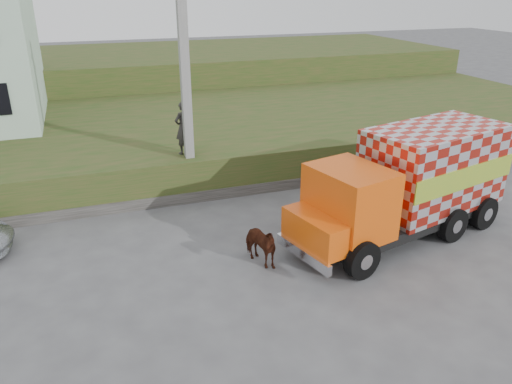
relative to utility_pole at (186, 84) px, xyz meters
name	(u,v)px	position (x,y,z in m)	size (l,w,h in m)	color
ground	(261,251)	(1.00, -4.60, -4.08)	(120.00, 120.00, 0.00)	#474749
embankment	(186,134)	(1.00, 5.40, -3.33)	(40.00, 12.00, 1.50)	#264617
embankment_far	(147,75)	(1.00, 17.40, -2.58)	(40.00, 12.00, 3.00)	#264617
retaining_strip	(166,199)	(-1.00, -0.40, -3.88)	(16.00, 0.50, 0.40)	#595651
utility_pole	(186,84)	(0.00, 0.00, 0.00)	(1.20, 0.30, 8.00)	gray
cargo_truck	(410,183)	(5.59, -5.03, -2.41)	(7.58, 3.94, 3.23)	black
cow	(259,245)	(0.70, -5.26, -3.47)	(0.65, 1.42, 1.20)	black
pedestrian	(183,128)	(-0.07, 0.46, -1.63)	(0.69, 0.45, 1.89)	#312E2B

